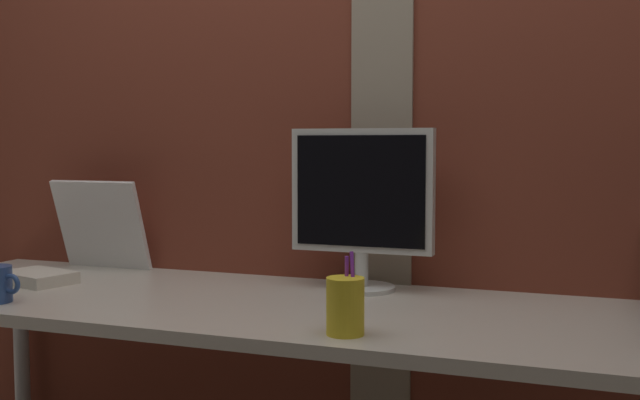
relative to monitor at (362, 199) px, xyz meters
name	(u,v)px	position (x,y,z in m)	size (l,w,h in m)	color
brick_wall_back	(335,76)	(-0.14, 0.18, 0.35)	(3.12, 0.16, 2.67)	brown
desk	(306,330)	(-0.07, -0.22, -0.31)	(2.39, 0.69, 0.75)	beige
monitor	(362,199)	(0.00, 0.00, 0.00)	(0.39, 0.18, 0.43)	silver
whiteboard_panel	(101,225)	(-0.87, 0.05, -0.11)	(0.30, 0.02, 0.29)	white
pen_cup	(345,306)	(0.11, -0.47, -0.19)	(0.08, 0.08, 0.17)	yellow
paper_clutter_stack	(37,277)	(-0.89, -0.22, -0.23)	(0.20, 0.14, 0.03)	silver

